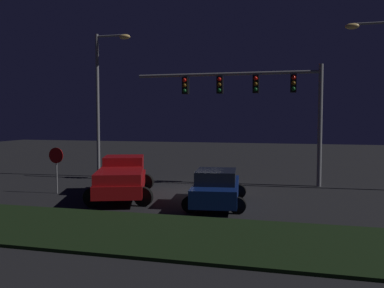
{
  "coord_description": "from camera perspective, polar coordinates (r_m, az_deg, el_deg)",
  "views": [
    {
      "loc": [
        4.86,
        -19.54,
        3.64
      ],
      "look_at": [
        -0.18,
        0.13,
        2.35
      ],
      "focal_mm": 37.92,
      "sensor_mm": 36.0,
      "label": 1
    }
  ],
  "objects": [
    {
      "name": "pickup_truck",
      "position": [
        19.06,
        -9.77,
        -4.38
      ],
      "size": [
        4.03,
        5.76,
        1.8
      ],
      "rotation": [
        0.0,
        0.0,
        1.91
      ],
      "color": "maroon",
      "rests_on": "ground_plane"
    },
    {
      "name": "stop_sign",
      "position": [
        20.64,
        -18.55,
        -2.33
      ],
      "size": [
        0.76,
        0.08,
        2.23
      ],
      "color": "slate",
      "rests_on": "ground_plane"
    },
    {
      "name": "grass_median",
      "position": [
        13.24,
        -7.94,
        -12.14
      ],
      "size": [
        25.8,
        4.52,
        0.1
      ],
      "primitive_type": "cube",
      "color": "black",
      "rests_on": "ground_plane"
    },
    {
      "name": "ground_plane",
      "position": [
        20.46,
        0.39,
        -6.61
      ],
      "size": [
        80.0,
        80.0,
        0.0
      ],
      "primitive_type": "plane",
      "color": "black"
    },
    {
      "name": "car_sedan",
      "position": [
        17.07,
        3.45,
        -6.15
      ],
      "size": [
        2.83,
        4.59,
        1.51
      ],
      "rotation": [
        0.0,
        0.0,
        1.69
      ],
      "color": "navy",
      "rests_on": "ground_plane"
    },
    {
      "name": "traffic_signal_gantry",
      "position": [
        22.64,
        9.05,
        7.11
      ],
      "size": [
        10.32,
        0.56,
        6.5
      ],
      "color": "slate",
      "rests_on": "ground_plane"
    },
    {
      "name": "street_lamp_left",
      "position": [
        25.78,
        -12.32,
        7.59
      ],
      "size": [
        2.3,
        0.44,
        8.8
      ],
      "color": "slate",
      "rests_on": "ground_plane"
    }
  ]
}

